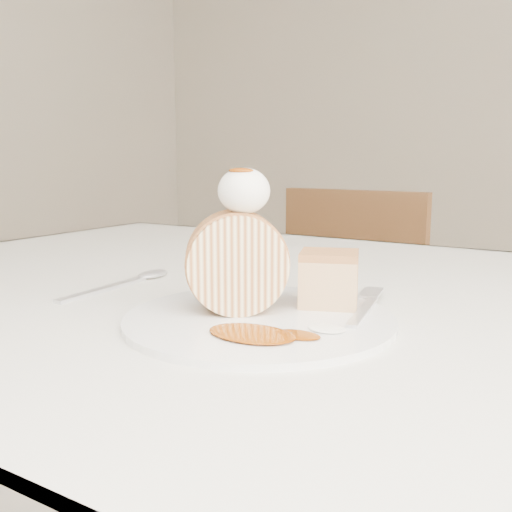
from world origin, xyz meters
The scene contains 10 objects.
table centered at (0.00, 0.20, 0.66)m, with size 1.40×0.90×0.75m.
chair_far centered at (-0.27, 1.09, 0.47)m, with size 0.40×0.40×0.83m.
plate centered at (0.01, 0.06, 0.75)m, with size 0.27×0.27×0.01m, color white.
roulade_slice centered at (-0.02, 0.06, 0.81)m, with size 0.10×0.10×0.05m, color beige.
cake_chunk centered at (0.05, 0.13, 0.78)m, with size 0.06×0.05×0.05m, color #B87B45.
whipped_cream centered at (-0.01, 0.06, 0.88)m, with size 0.05×0.05×0.04m, color white.
caramel_drizzle centered at (-0.01, 0.06, 0.90)m, with size 0.03×0.02×0.01m, color #803505.
caramel_pool centered at (0.03, 0.00, 0.76)m, with size 0.08×0.05×0.00m, color #803505, non-canonical shape.
fork centered at (0.09, 0.12, 0.76)m, with size 0.02×0.16×0.00m, color silver.
spoon centered at (-0.22, 0.07, 0.75)m, with size 0.03×0.18×0.00m, color silver.
Camera 1 is at (0.29, -0.40, 0.91)m, focal length 40.00 mm.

